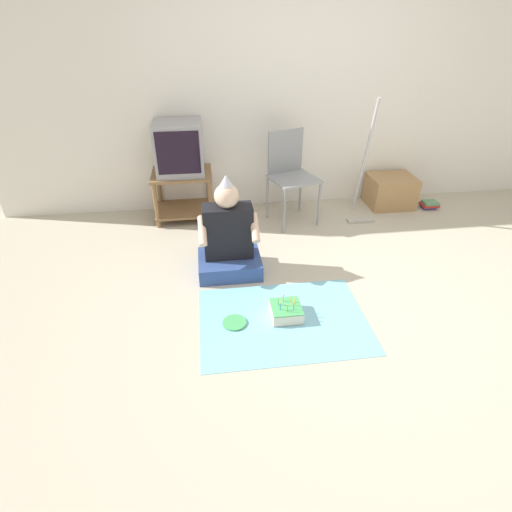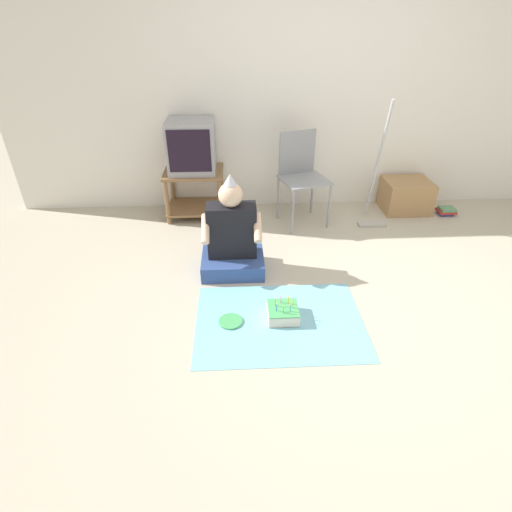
{
  "view_description": "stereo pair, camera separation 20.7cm",
  "coord_description": "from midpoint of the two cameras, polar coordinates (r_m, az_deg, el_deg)",
  "views": [
    {
      "loc": [
        -1.02,
        -2.2,
        1.93
      ],
      "look_at": [
        -0.69,
        0.31,
        0.35
      ],
      "focal_mm": 28.0,
      "sensor_mm": 36.0,
      "label": 1
    },
    {
      "loc": [
        -0.82,
        -2.22,
        1.93
      ],
      "look_at": [
        -0.69,
        0.31,
        0.35
      ],
      "focal_mm": 28.0,
      "sensor_mm": 36.0,
      "label": 2
    }
  ],
  "objects": [
    {
      "name": "ground_plane",
      "position": [
        3.07,
        15.39,
        -8.36
      ],
      "size": [
        16.0,
        16.0,
        0.0
      ],
      "primitive_type": "plane",
      "color": "#BCB29E"
    },
    {
      "name": "wall_back",
      "position": [
        4.4,
        9.96,
        22.96
      ],
      "size": [
        6.4,
        0.06,
        2.55
      ],
      "color": "white",
      "rests_on": "ground_plane"
    },
    {
      "name": "tv_stand",
      "position": [
        4.31,
        -7.32,
        9.46
      ],
      "size": [
        0.61,
        0.48,
        0.5
      ],
      "color": "olive",
      "rests_on": "ground_plane"
    },
    {
      "name": "tv",
      "position": [
        4.17,
        -7.76,
        15.28
      ],
      "size": [
        0.47,
        0.45,
        0.5
      ],
      "color": "#99999E",
      "rests_on": "tv_stand"
    },
    {
      "name": "folding_chair",
      "position": [
        4.12,
        7.92,
        11.9
      ],
      "size": [
        0.54,
        0.52,
        0.91
      ],
      "color": "gray",
      "rests_on": "ground_plane"
    },
    {
      "name": "cardboard_box_stack",
      "position": [
        4.78,
        21.78,
        8.01
      ],
      "size": [
        0.49,
        0.42,
        0.34
      ],
      "color": "#A87F51",
      "rests_on": "ground_plane"
    },
    {
      "name": "dust_mop",
      "position": [
        4.27,
        18.02,
        8.9
      ],
      "size": [
        0.28,
        0.31,
        1.25
      ],
      "color": "#B2ADA3",
      "rests_on": "ground_plane"
    },
    {
      "name": "book_pile",
      "position": [
        4.89,
        26.65,
        5.76
      ],
      "size": [
        0.18,
        0.15,
        0.08
      ],
      "color": "#284793",
      "rests_on": "ground_plane"
    },
    {
      "name": "person_seated",
      "position": [
        3.32,
        -1.64,
        2.32
      ],
      "size": [
        0.52,
        0.41,
        0.85
      ],
      "color": "#334C8C",
      "rests_on": "ground_plane"
    },
    {
      "name": "party_cloth",
      "position": [
        2.93,
        5.43,
        -9.33
      ],
      "size": [
        1.2,
        0.87,
        0.01
      ],
      "color": "#7FC6E0",
      "rests_on": "ground_plane"
    },
    {
      "name": "birthday_cake",
      "position": [
        2.93,
        5.91,
        -8.07
      ],
      "size": [
        0.22,
        0.22,
        0.16
      ],
      "color": "#F4E0C6",
      "rests_on": "party_cloth"
    },
    {
      "name": "paper_plate",
      "position": [
        2.91,
        -1.59,
        -9.34
      ],
      "size": [
        0.17,
        0.17,
        0.01
      ],
      "color": "#4CB266",
      "rests_on": "party_cloth"
    }
  ]
}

